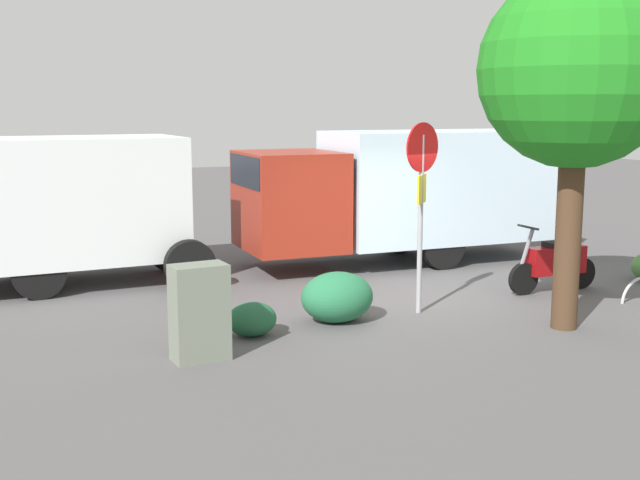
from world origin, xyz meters
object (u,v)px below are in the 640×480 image
Objects in this scene: stop_sign at (421,188)px; street_tree at (577,73)px; utility_cabinet at (200,312)px; bike_rack_hoop at (640,301)px; box_truck_near at (395,189)px; motorcycle at (555,262)px.

stop_sign is 0.58× the size of street_tree.
street_tree is 6.15m from utility_cabinet.
stop_sign is 3.51× the size of bike_rack_hoop.
box_truck_near is 5.32m from bike_rack_hoop.
utility_cabinet reaches higher than motorcycle.
utility_cabinet reaches higher than bike_rack_hoop.
box_truck_near reaches higher than utility_cabinet.
motorcycle is 2.13× the size of bike_rack_hoop.
street_tree is 4.10× the size of utility_cabinet.
bike_rack_hoop is at bearing 116.94° from box_truck_near.
box_truck_near reaches higher than motorcycle.
bike_rack_hoop is at bearing -160.92° from street_tree.
street_tree reaches higher than bike_rack_hoop.
street_tree is at bearing 54.30° from motorcycle.
stop_sign is (1.58, 3.79, 0.45)m from box_truck_near.
box_truck_near is at bearing -68.36° from motorcycle.
box_truck_near is 6.66× the size of utility_cabinet.
box_truck_near is 1.62× the size of street_tree.
box_truck_near is at bearing -112.70° from stop_sign.
motorcycle is at bearing 112.79° from box_truck_near.
stop_sign is at bearing -45.98° from street_tree.
bike_rack_hoop is (-7.56, -0.14, -0.62)m from utility_cabinet.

